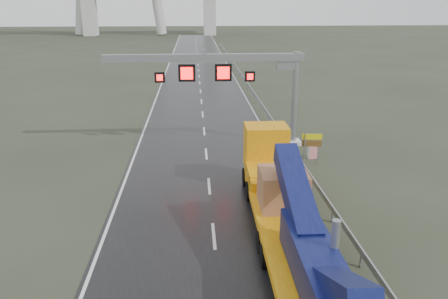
{
  "coord_description": "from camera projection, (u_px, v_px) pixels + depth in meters",
  "views": [
    {
      "loc": [
        -0.78,
        -14.48,
        10.66
      ],
      "look_at": [
        0.74,
        7.53,
        3.2
      ],
      "focal_mm": 35.0,
      "sensor_mm": 36.0,
      "label": 1
    }
  ],
  "objects": [
    {
      "name": "ground",
      "position": [
        219.0,
        288.0,
        17.15
      ],
      "size": [
        400.0,
        400.0,
        0.0
      ],
      "primitive_type": "plane",
      "color": "#2C3122",
      "rests_on": "ground"
    },
    {
      "name": "road",
      "position": [
        200.0,
        91.0,
        54.95
      ],
      "size": [
        11.0,
        200.0,
        0.02
      ],
      "primitive_type": "cube",
      "color": "black",
      "rests_on": "ground"
    },
    {
      "name": "guardrail",
      "position": [
        260.0,
        102.0,
        45.68
      ],
      "size": [
        0.2,
        140.0,
        1.4
      ],
      "primitive_type": null,
      "color": "#909498",
      "rests_on": "ground"
    },
    {
      "name": "sign_gantry",
      "position": [
        233.0,
        74.0,
        32.5
      ],
      "size": [
        14.9,
        1.2,
        7.42
      ],
      "color": "beige",
      "rests_on": "ground"
    },
    {
      "name": "heavy_haul_truck",
      "position": [
        287.0,
        207.0,
        19.96
      ],
      "size": [
        3.08,
        19.31,
        4.52
      ],
      "rotation": [
        0.0,
        0.0,
        -0.01
      ],
      "color": "#DCA60C",
      "rests_on": "ground"
    },
    {
      "name": "exit_sign_pair",
      "position": [
        312.0,
        143.0,
        29.58
      ],
      "size": [
        1.33,
        0.23,
        2.29
      ],
      "rotation": [
        0.0,
        0.0,
        -0.13
      ],
      "color": "gray",
      "rests_on": "ground"
    },
    {
      "name": "striped_barrier",
      "position": [
        313.0,
        151.0,
        31.25
      ],
      "size": [
        0.71,
        0.47,
        1.1
      ],
      "primitive_type": "cube",
      "rotation": [
        0.0,
        0.0,
        0.2
      ],
      "color": "red",
      "rests_on": "ground"
    }
  ]
}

